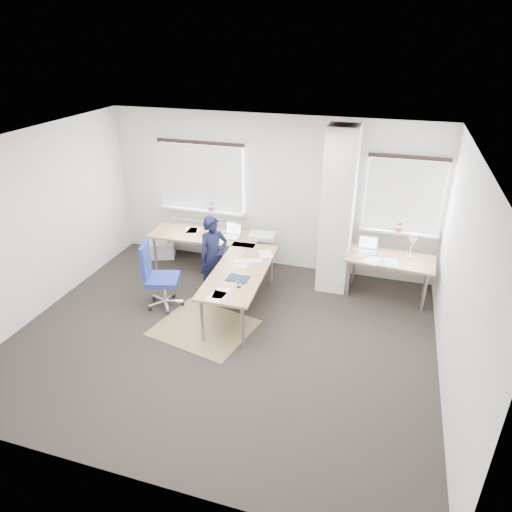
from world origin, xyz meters
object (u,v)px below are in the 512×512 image
(desk_main, at_px, (225,252))
(person, at_px, (214,256))
(desk_side, at_px, (390,260))
(task_chair, at_px, (162,289))

(desk_main, bearing_deg, person, -121.94)
(desk_side, distance_m, task_chair, 3.74)
(desk_main, relative_size, task_chair, 2.34)
(desk_side, relative_size, task_chair, 1.30)
(task_chair, bearing_deg, desk_main, 31.24)
(desk_side, bearing_deg, task_chair, -154.19)
(desk_main, xyz_separation_m, person, (-0.12, -0.21, 0.01))
(desk_main, bearing_deg, task_chair, -135.18)
(desk_main, height_order, person, person)
(desk_main, xyz_separation_m, task_chair, (-0.78, -0.85, -0.38))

